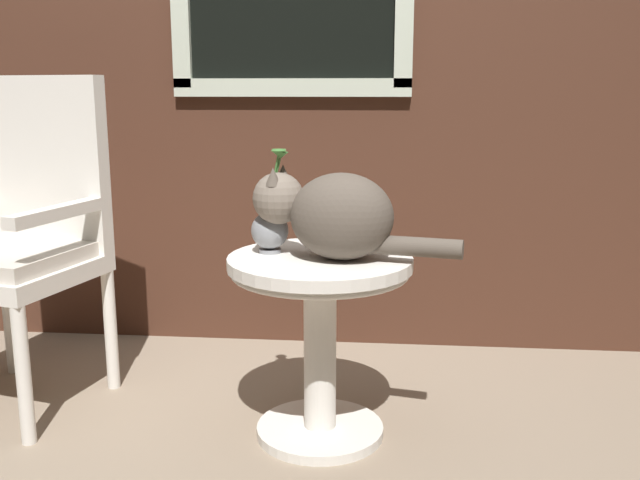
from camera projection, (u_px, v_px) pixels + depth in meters
ground_plane at (252, 439)px, 2.17m from camera, size 6.00×6.00×0.00m
back_wall at (288, 20)px, 2.76m from camera, size 4.00×0.07×2.60m
wicker_side_table at (320, 311)px, 2.12m from camera, size 0.55×0.55×0.56m
wicker_chair at (23, 229)px, 2.37m from camera, size 0.59×0.58×1.09m
cat at (334, 214)px, 2.03m from camera, size 0.61×0.31×0.26m
pewter_vase_with_ivy at (270, 223)px, 2.11m from camera, size 0.12×0.11×0.31m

